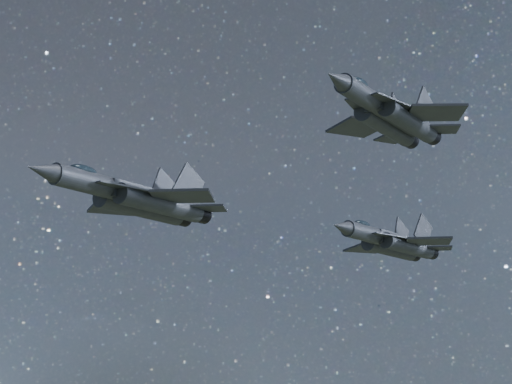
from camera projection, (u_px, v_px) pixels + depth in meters
jet_lead at (137, 198)px, 70.89m from camera, size 19.72×13.16×5.00m
jet_left at (149, 201)px, 95.79m from camera, size 15.89×10.71×4.01m
jet_right at (390, 115)px, 64.42m from camera, size 16.53×10.91×4.23m
jet_slot at (392, 243)px, 89.31m from camera, size 18.76×12.65×4.73m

